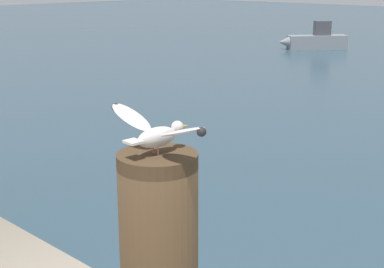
# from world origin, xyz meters

# --- Properties ---
(mooring_post) EXTENTS (0.41, 0.41, 1.11)m
(mooring_post) POSITION_xyz_m (0.26, -0.28, 2.01)
(mooring_post) COLOR #4C3823
(mooring_post) RESTS_ON harbor_quay
(seagull) EXTENTS (0.70, 0.39, 0.21)m
(seagull) POSITION_xyz_m (0.26, -0.28, 2.69)
(seagull) COLOR #C67260
(seagull) RESTS_ON mooring_post
(boat_grey) EXTENTS (2.57, 3.01, 1.31)m
(boat_grey) POSITION_xyz_m (-12.29, 21.64, 0.40)
(boat_grey) COLOR gray
(boat_grey) RESTS_ON ground_plane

